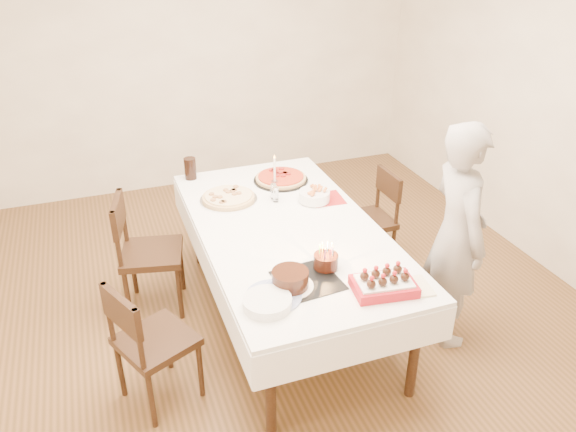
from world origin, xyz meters
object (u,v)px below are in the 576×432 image
object	(u,v)px
pasta_bowl	(314,196)
strawberry_box	(384,284)
pizza_white	(228,197)
taper_candle	(275,171)
pizza_pepperoni	(281,178)
dining_table	(288,274)
cola_glass	(190,168)
person	(456,236)
layer_cake	(290,279)
chair_left_savory	(152,254)
chair_right_savory	(367,221)
chair_left_dessert	(156,341)
birthday_cake	(326,256)

from	to	relation	value
pasta_bowl	strawberry_box	size ratio (longest dim) A/B	0.65
pizza_white	pasta_bowl	size ratio (longest dim) A/B	1.86
taper_candle	strawberry_box	xyz separation A→B (m)	(0.13, -1.46, -0.09)
pizza_white	strawberry_box	size ratio (longest dim) A/B	1.22
pizza_pepperoni	taper_candle	world-z (taller)	taper_candle
pizza_white	strawberry_box	bearing A→B (deg)	-69.09
dining_table	cola_glass	distance (m)	1.17
cola_glass	strawberry_box	world-z (taller)	cola_glass
person	pizza_pepperoni	size ratio (longest dim) A/B	3.61
strawberry_box	taper_candle	bearing A→B (deg)	95.22
dining_table	layer_cake	xyz separation A→B (m)	(-0.22, -0.64, 0.43)
taper_candle	layer_cake	xyz separation A→B (m)	(-0.34, -1.26, -0.08)
chair_left_savory	cola_glass	world-z (taller)	cola_glass
chair_right_savory	pasta_bowl	distance (m)	0.68
pizza_white	chair_left_dessert	bearing A→B (deg)	-126.04
taper_candle	birthday_cake	distance (m)	1.15
dining_table	taper_candle	world-z (taller)	taper_candle
pizza_white	strawberry_box	xyz separation A→B (m)	(0.52, -1.36, 0.02)
pizza_pepperoni	birthday_cake	xyz separation A→B (m)	(-0.16, -1.24, 0.06)
cola_glass	chair_left_dessert	bearing A→B (deg)	-109.86
dining_table	chair_left_dessert	xyz separation A→B (m)	(-0.96, -0.44, 0.04)
chair_left_savory	taper_candle	bearing A→B (deg)	-159.44
chair_right_savory	chair_left_dessert	size ratio (longest dim) A/B	0.97
chair_right_savory	cola_glass	xyz separation A→B (m)	(-1.29, 0.52, 0.43)
taper_candle	birthday_cake	bearing A→B (deg)	-93.92
person	pizza_white	distance (m)	1.59
taper_candle	cola_glass	world-z (taller)	taper_candle
birthday_cake	chair_left_savory	bearing A→B (deg)	131.51
person	pizza_white	world-z (taller)	person
pasta_bowl	strawberry_box	xyz separation A→B (m)	(-0.05, -1.13, -0.00)
pasta_bowl	cola_glass	world-z (taller)	cola_glass
chair_left_savory	taper_candle	world-z (taller)	taper_candle
chair_left_dessert	pizza_pepperoni	distance (m)	1.66
chair_left_savory	pizza_pepperoni	world-z (taller)	chair_left_savory
dining_table	strawberry_box	world-z (taller)	strawberry_box
person	layer_cake	bearing A→B (deg)	106.04
chair_right_savory	layer_cake	size ratio (longest dim) A/B	3.10
chair_left_dessert	strawberry_box	size ratio (longest dim) A/B	2.47
pasta_bowl	cola_glass	distance (m)	1.02
layer_cake	strawberry_box	world-z (taller)	layer_cake
chair_left_savory	pizza_white	bearing A→B (deg)	-163.68
person	cola_glass	size ratio (longest dim) A/B	9.01
birthday_cake	taper_candle	bearing A→B (deg)	86.08
person	layer_cake	world-z (taller)	person
chair_right_savory	pizza_white	world-z (taller)	chair_right_savory
chair_right_savory	strawberry_box	distance (m)	1.48
dining_table	chair_left_dessert	bearing A→B (deg)	-155.56
chair_right_savory	taper_candle	xyz separation A→B (m)	(-0.72, 0.16, 0.48)
cola_glass	birthday_cake	size ratio (longest dim) A/B	1.16
pizza_white	pasta_bowl	bearing A→B (deg)	-21.58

